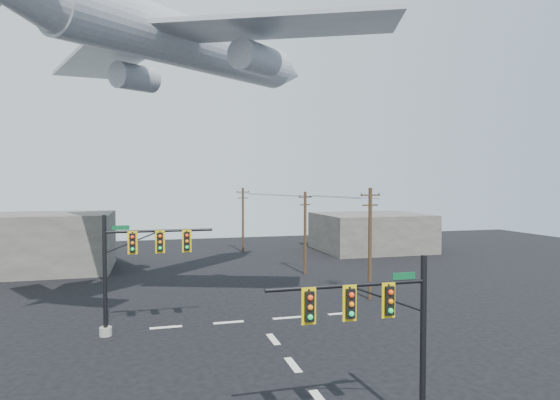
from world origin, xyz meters
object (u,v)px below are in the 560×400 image
object	(u,v)px
signal_mast_far	(133,267)
utility_pole_b	(305,231)
utility_pole_c	(243,218)
airliner	(194,46)
signal_mast_near	(387,337)
utility_pole_a	(370,241)

from	to	relation	value
signal_mast_far	utility_pole_b	distance (m)	22.03
utility_pole_c	utility_pole_b	bearing A→B (deg)	-56.97
utility_pole_c	airliner	bearing A→B (deg)	-85.67
signal_mast_near	utility_pole_a	distance (m)	20.47
utility_pole_b	signal_mast_far	bearing A→B (deg)	-161.34
signal_mast_far	utility_pole_b	bearing A→B (deg)	43.56
signal_mast_far	utility_pole_c	xyz separation A→B (m)	(12.73, 31.70, 0.40)
utility_pole_a	signal_mast_far	bearing A→B (deg)	-173.97
signal_mast_near	utility_pole_c	world-z (taller)	utility_pole_c
signal_mast_far	utility_pole_c	bearing A→B (deg)	68.13
utility_pole_c	utility_pole_a	bearing A→B (deg)	-57.96
utility_pole_a	utility_pole_b	xyz separation A→B (m)	(-1.68, 11.13, -0.25)
utility_pole_c	signal_mast_near	bearing A→B (deg)	-72.44
signal_mast_far	utility_pole_a	size ratio (longest dim) A/B	0.82
utility_pole_a	airliner	size ratio (longest dim) A/B	0.33
signal_mast_near	signal_mast_far	world-z (taller)	signal_mast_far
signal_mast_near	airliner	size ratio (longest dim) A/B	0.24
signal_mast_far	utility_pole_b	size ratio (longest dim) A/B	0.87
signal_mast_far	airliner	bearing A→B (deg)	48.19
airliner	signal_mast_near	bearing A→B (deg)	-119.94
signal_mast_far	signal_mast_near	bearing A→B (deg)	-57.81
utility_pole_c	airliner	size ratio (longest dim) A/B	0.32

